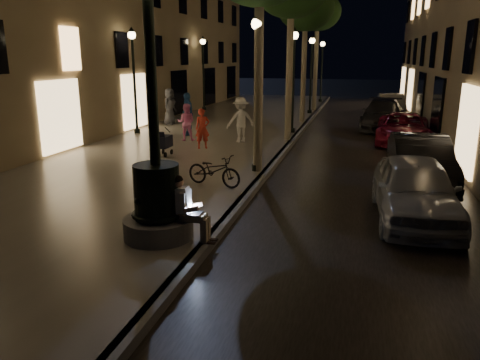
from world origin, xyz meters
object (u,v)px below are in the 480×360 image
(pedestrian_red, at_px, (203,129))
(pedestrian_pink, at_px, (186,122))
(tree_far, at_px, (318,13))
(car_second, at_px, (420,161))
(lamp_left_c, at_px, (203,64))
(lamp_left_b, at_px, (134,67))
(car_front, at_px, (415,190))
(seated_man_laptop, at_px, (186,206))
(lamp_curb_d, at_px, (322,63))
(car_rear, at_px, (383,115))
(lamp_curb_a, at_px, (257,73))
(car_third, at_px, (403,129))
(stroller, at_px, (164,142))
(car_fifth, at_px, (391,105))
(tree_third, at_px, (306,9))
(bicycle, at_px, (214,170))
(lamp_curb_c, at_px, (311,64))
(pedestrian_blue, at_px, (188,114))
(pedestrian_white, at_px, (241,120))
(lamp_curb_b, at_px, (294,67))
(pedestrian_dark, at_px, (170,106))
(fountain_lamppost, at_px, (157,189))

(pedestrian_red, relative_size, pedestrian_pink, 0.99)
(tree_far, relative_size, car_second, 1.67)
(lamp_left_c, relative_size, pedestrian_red, 3.07)
(lamp_left_b, height_order, car_front, lamp_left_b)
(seated_man_laptop, distance_m, lamp_curb_d, 30.09)
(seated_man_laptop, distance_m, car_rear, 18.06)
(lamp_curb_a, xyz_separation_m, car_third, (4.99, 7.24, -2.57))
(lamp_left_b, xyz_separation_m, stroller, (3.33, -4.56, -2.52))
(pedestrian_red, bearing_deg, car_fifth, 32.91)
(stroller, bearing_deg, car_front, -28.23)
(seated_man_laptop, xyz_separation_m, car_second, (4.99, 6.17, -0.16))
(lamp_left_b, bearing_deg, pedestrian_pink, -24.40)
(car_front, xyz_separation_m, car_second, (0.46, 3.24, -0.00))
(tree_third, relative_size, car_second, 1.61)
(stroller, distance_m, car_rear, 12.91)
(tree_third, xyz_separation_m, car_second, (4.90, -11.83, -5.40))
(tree_far, bearing_deg, bicycle, -92.41)
(lamp_curb_c, distance_m, pedestrian_red, 13.37)
(lamp_curb_a, bearing_deg, lamp_curb_d, 90.00)
(pedestrian_red, distance_m, pedestrian_blue, 3.39)
(seated_man_laptop, distance_m, car_fifth, 23.91)
(lamp_left_c, height_order, car_rear, lamp_left_c)
(car_rear, height_order, pedestrian_pink, pedestrian_pink)
(lamp_curb_d, xyz_separation_m, pedestrian_white, (-1.75, -19.08, -2.10))
(lamp_curb_b, height_order, car_rear, lamp_curb_b)
(pedestrian_pink, distance_m, pedestrian_white, 2.36)
(pedestrian_dark, height_order, bicycle, pedestrian_dark)
(tree_third, bearing_deg, lamp_curb_c, 90.00)
(lamp_left_c, relative_size, pedestrian_blue, 2.48)
(pedestrian_dark, bearing_deg, fountain_lamppost, -150.01)
(tree_third, relative_size, pedestrian_white, 3.84)
(tree_third, height_order, car_rear, tree_third)
(car_second, bearing_deg, pedestrian_red, 157.56)
(pedestrian_dark, bearing_deg, tree_third, -58.37)
(pedestrian_pink, bearing_deg, fountain_lamppost, 98.34)
(tree_far, distance_m, car_front, 22.26)
(car_second, distance_m, bicycle, 6.08)
(lamp_curb_a, distance_m, lamp_curb_c, 16.00)
(lamp_curb_c, bearing_deg, pedestrian_blue, -114.61)
(seated_man_laptop, bearing_deg, tree_third, 89.72)
(fountain_lamppost, height_order, lamp_curb_c, fountain_lamppost)
(pedestrian_pink, bearing_deg, car_rear, -149.98)
(pedestrian_white, xyz_separation_m, pedestrian_blue, (-2.80, 1.14, 0.03))
(lamp_curb_a, xyz_separation_m, lamp_curb_c, (0.00, 16.00, 0.00))
(seated_man_laptop, bearing_deg, fountain_lamppost, -180.00)
(car_second, distance_m, pedestrian_red, 8.30)
(car_second, distance_m, car_third, 7.07)
(lamp_curb_c, height_order, pedestrian_red, lamp_curb_c)
(stroller, xyz_separation_m, pedestrian_white, (2.01, 3.48, 0.42))
(lamp_curb_b, xyz_separation_m, car_third, (4.99, -0.76, -2.57))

